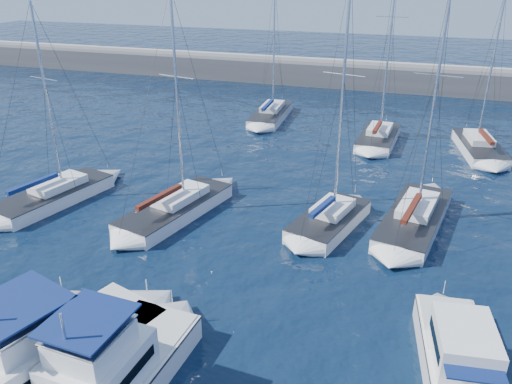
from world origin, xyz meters
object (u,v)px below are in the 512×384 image
(sailboat_mid_b, at_px, (176,208))
(sailboat_back_a, at_px, (271,114))
(sailboat_mid_d, at_px, (414,218))
(sailboat_back_c, at_px, (479,147))
(sailboat_mid_a, at_px, (54,195))
(motor_yacht_stbd_outer, at_px, (457,356))
(motor_yacht_stbd_inner, at_px, (112,373))
(sailboat_mid_c, at_px, (329,220))
(sailboat_back_b, at_px, (378,137))
(motor_yacht_port_inner, at_px, (50,357))

(sailboat_mid_b, relative_size, sailboat_back_a, 1.01)
(sailboat_mid_d, distance_m, sailboat_back_c, 16.91)
(sailboat_mid_b, xyz_separation_m, sailboat_back_c, (20.26, 19.60, -0.00))
(sailboat_mid_a, distance_m, sailboat_mid_b, 9.18)
(motor_yacht_stbd_outer, bearing_deg, sailboat_back_a, 110.51)
(motor_yacht_stbd_inner, distance_m, sailboat_mid_c, 17.15)
(sailboat_mid_c, xyz_separation_m, sailboat_back_b, (1.31, 17.99, 0.02))
(sailboat_mid_c, distance_m, sailboat_mid_d, 5.52)
(sailboat_mid_d, bearing_deg, motor_yacht_stbd_outer, -70.64)
(motor_yacht_stbd_inner, bearing_deg, motor_yacht_stbd_outer, 26.14)
(sailboat_mid_a, distance_m, sailboat_back_b, 28.93)
(sailboat_mid_a, bearing_deg, sailboat_mid_d, 23.78)
(sailboat_mid_b, distance_m, sailboat_back_b, 22.58)
(motor_yacht_stbd_inner, bearing_deg, sailboat_back_c, 68.87)
(sailboat_mid_d, relative_size, sailboat_back_a, 1.05)
(sailboat_mid_b, bearing_deg, sailboat_back_a, 104.76)
(sailboat_back_a, xyz_separation_m, sailboat_back_c, (20.80, -4.51, 0.00))
(motor_yacht_port_inner, distance_m, motor_yacht_stbd_inner, 2.81)
(sailboat_mid_c, distance_m, sailboat_back_b, 18.03)
(motor_yacht_stbd_outer, bearing_deg, sailboat_back_c, 76.69)
(motor_yacht_port_inner, bearing_deg, sailboat_mid_a, 145.37)
(sailboat_back_b, bearing_deg, sailboat_mid_a, -131.63)
(motor_yacht_port_inner, bearing_deg, sailboat_mid_b, 114.20)
(sailboat_mid_d, bearing_deg, sailboat_back_a, 137.62)
(sailboat_mid_a, bearing_deg, sailboat_mid_b, 19.26)
(motor_yacht_port_inner, relative_size, motor_yacht_stbd_outer, 1.37)
(motor_yacht_stbd_inner, relative_size, sailboat_mid_c, 0.51)
(sailboat_back_a, bearing_deg, sailboat_back_c, -14.97)
(motor_yacht_port_inner, bearing_deg, sailboat_back_a, 110.59)
(sailboat_mid_a, bearing_deg, motor_yacht_port_inner, -37.96)
(motor_yacht_stbd_outer, xyz_separation_m, sailboat_back_b, (-5.93, 28.89, -0.37))
(sailboat_back_a, height_order, sailboat_back_b, sailboat_back_b)
(sailboat_mid_b, height_order, sailboat_back_c, sailboat_mid_b)
(motor_yacht_port_inner, height_order, sailboat_mid_d, sailboat_mid_d)
(sailboat_back_c, bearing_deg, sailboat_back_a, 157.88)
(motor_yacht_stbd_inner, distance_m, sailboat_mid_b, 15.49)
(sailboat_mid_c, xyz_separation_m, sailboat_back_c, (10.16, 18.11, -0.04))
(motor_yacht_port_inner, xyz_separation_m, motor_yacht_stbd_inner, (2.81, 0.03, 0.00))
(sailboat_mid_a, height_order, sailboat_mid_b, sailboat_mid_b)
(motor_yacht_port_inner, relative_size, sailboat_back_c, 0.68)
(sailboat_back_b, bearing_deg, sailboat_mid_b, -116.73)
(motor_yacht_port_inner, height_order, sailboat_mid_c, sailboat_mid_c)
(sailboat_mid_a, distance_m, sailboat_mid_d, 24.79)
(sailboat_mid_b, bearing_deg, sailboat_back_b, 73.10)
(motor_yacht_stbd_inner, xyz_separation_m, sailboat_back_b, (6.76, 34.24, -0.56))
(sailboat_mid_b, relative_size, sailboat_back_c, 1.05)
(motor_yacht_stbd_outer, distance_m, sailboat_mid_c, 13.10)
(sailboat_mid_d, bearing_deg, motor_yacht_stbd_inner, -110.07)
(motor_yacht_port_inner, distance_m, sailboat_back_a, 38.98)
(motor_yacht_stbd_inner, distance_m, motor_yacht_stbd_outer, 13.78)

